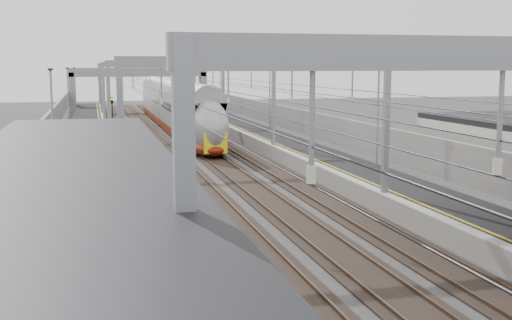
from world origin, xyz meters
TOP-DOWN VIEW (x-y plane):
  - platform_left at (-8.00, 45.00)m, footprint 4.00×120.00m
  - platform_right at (8.00, 45.00)m, footprint 4.00×120.00m
  - tracks at (0.00, 45.00)m, footprint 11.40×140.00m
  - overhead_line at (0.00, 51.62)m, footprint 13.00×140.00m
  - canopy_left at (-8.02, 2.99)m, footprint 4.40×30.00m
  - overbridge at (0.00, 100.00)m, footprint 22.00×2.20m
  - wall_left at (-11.20, 45.00)m, footprint 0.30×120.00m
  - wall_right at (11.20, 45.00)m, footprint 0.30×120.00m
  - train at (1.50, 65.55)m, footprint 2.88×52.42m
  - signal_green at (-5.20, 72.48)m, footprint 0.32×0.32m
  - signal_red_near at (3.20, 62.41)m, footprint 0.32×0.32m
  - signal_red_far at (5.40, 67.47)m, footprint 0.32×0.32m

SIDE VIEW (x-z plane):
  - tracks at x=0.00m, z-range -0.05..0.15m
  - platform_left at x=-8.00m, z-range 0.00..1.00m
  - platform_right at x=8.00m, z-range 0.00..1.00m
  - wall_left at x=-11.20m, z-range 0.00..3.20m
  - wall_right at x=11.20m, z-range 0.00..3.20m
  - train at x=1.50m, z-range -0.05..4.49m
  - signal_green at x=-5.20m, z-range 0.68..4.15m
  - signal_red_near at x=3.20m, z-range 0.68..4.15m
  - signal_red_far at x=5.40m, z-range 0.68..4.15m
  - canopy_left at x=-8.02m, z-range 2.97..7.21m
  - overbridge at x=0.00m, z-range 1.86..8.76m
  - overhead_line at x=0.00m, z-range 2.84..9.44m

